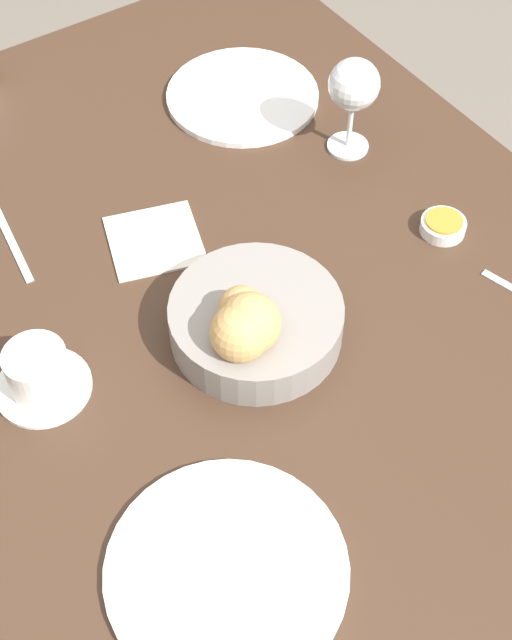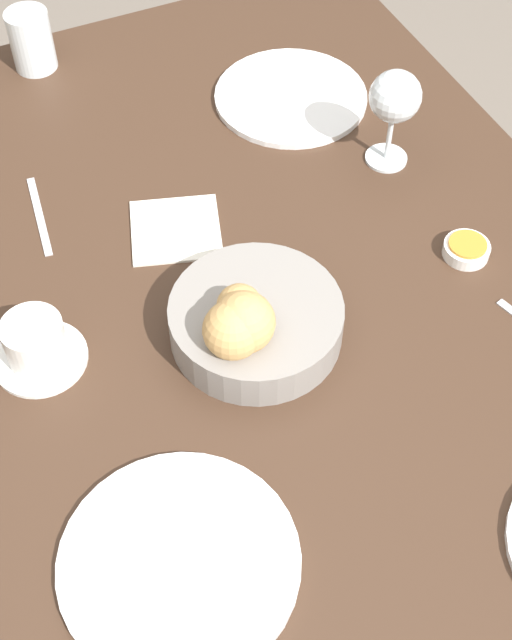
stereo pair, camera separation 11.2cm
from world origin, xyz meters
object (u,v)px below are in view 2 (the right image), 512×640
(bread_basket, at_px, (251,321))
(plate_near_right, at_px, (291,97))
(wine_glass, at_px, (395,100))
(water_tumbler, at_px, (31,40))
(coffee_cup, at_px, (36,345))
(napkin, at_px, (176,230))
(jam_bowl_honey, at_px, (467,250))
(fork_silver, at_px, (39,216))
(plate_far_center, at_px, (179,562))

(bread_basket, xyz_separation_m, plate_near_right, (0.42, -0.26, -0.04))
(wine_glass, bearing_deg, water_tumbler, 43.10)
(coffee_cup, relative_size, napkin, 0.76)
(bread_basket, xyz_separation_m, coffee_cup, (0.08, 0.25, -0.01))
(bread_basket, distance_m, coffee_cup, 0.27)
(jam_bowl_honey, height_order, fork_silver, jam_bowl_honey)
(plate_near_right, bearing_deg, fork_silver, 101.27)
(jam_bowl_honey, bearing_deg, coffee_cup, 82.96)
(bread_basket, height_order, plate_far_center, bread_basket)
(bread_basket, height_order, fork_silver, bread_basket)
(plate_near_right, height_order, water_tumbler, water_tumbler)
(coffee_cup, relative_size, jam_bowl_honey, 1.86)
(plate_far_center, height_order, wine_glass, wine_glass)
(bread_basket, xyz_separation_m, wine_glass, (0.23, -0.33, 0.07))
(bread_basket, distance_m, water_tumbler, 0.68)
(water_tumbler, xyz_separation_m, napkin, (-0.45, -0.07, -0.05))
(water_tumbler, distance_m, napkin, 0.46)
(bread_basket, bearing_deg, plate_near_right, -31.80)
(water_tumbler, xyz_separation_m, jam_bowl_honey, (-0.66, -0.42, -0.04))
(plate_far_center, xyz_separation_m, coffee_cup, (0.32, 0.06, 0.03))
(jam_bowl_honey, bearing_deg, plate_far_center, 115.57)
(plate_far_center, distance_m, wine_glass, 0.71)
(plate_near_right, relative_size, wine_glass, 1.58)
(plate_near_right, distance_m, plate_far_center, 0.80)
(fork_silver, bearing_deg, bread_basket, -150.84)
(plate_near_right, height_order, wine_glass, wine_glass)
(coffee_cup, xyz_separation_m, jam_bowl_honey, (-0.07, -0.59, -0.02))
(plate_far_center, height_order, coffee_cup, coffee_cup)
(bread_basket, relative_size, plate_near_right, 0.90)
(wine_glass, distance_m, coffee_cup, 0.61)
(bread_basket, relative_size, wine_glass, 1.42)
(jam_bowl_honey, xyz_separation_m, napkin, (0.21, 0.35, -0.01))
(wine_glass, xyz_separation_m, napkin, (-0.01, 0.35, -0.11))
(wine_glass, xyz_separation_m, jam_bowl_honey, (-0.22, -0.00, -0.10))
(fork_silver, bearing_deg, coffee_cup, 164.39)
(plate_near_right, height_order, plate_far_center, same)
(napkin, bearing_deg, coffee_cup, 120.41)
(bread_basket, relative_size, jam_bowl_honey, 3.44)
(water_tumbler, bearing_deg, plate_far_center, 173.50)
(jam_bowl_honey, distance_m, napkin, 0.41)
(water_tumbler, height_order, jam_bowl_honey, water_tumbler)
(plate_near_right, bearing_deg, wine_glass, -160.20)
(plate_near_right, height_order, jam_bowl_honey, jam_bowl_honey)
(wine_glass, bearing_deg, plate_far_center, 131.89)
(bread_basket, height_order, water_tumbler, bread_basket)
(plate_near_right, distance_m, coffee_cup, 0.61)
(plate_far_center, distance_m, jam_bowl_honey, 0.58)
(jam_bowl_honey, relative_size, fork_silver, 0.40)
(fork_silver, relative_size, napkin, 1.03)
(napkin, bearing_deg, jam_bowl_honey, -121.23)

